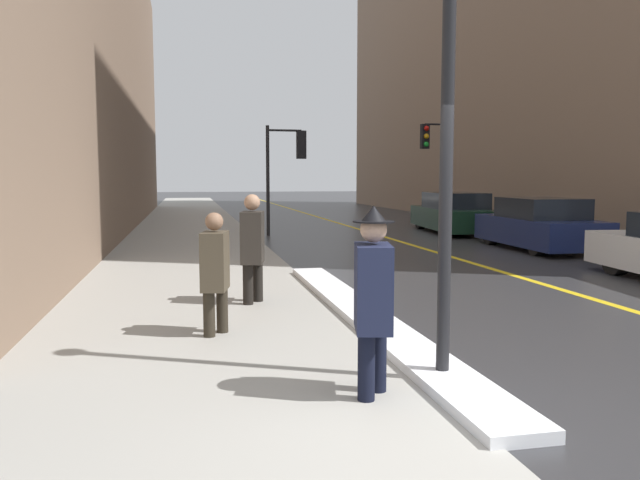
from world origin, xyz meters
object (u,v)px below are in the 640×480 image
at_px(pedestrian_trailing, 253,243).
at_px(lamp_post, 449,56).
at_px(parked_car_dark_green, 454,214).
at_px(pedestrian_nearside, 215,268).
at_px(traffic_light_near, 289,157).
at_px(traffic_light_far, 435,150).
at_px(pedestrian_in_fedora, 373,294).
at_px(parked_car_navy, 539,225).

bearing_deg(pedestrian_trailing, lamp_post, 30.95).
bearing_deg(parked_car_dark_green, pedestrian_nearside, 151.26).
xyz_separation_m(traffic_light_near, pedestrian_nearside, (-2.95, -12.70, -1.73)).
xyz_separation_m(traffic_light_far, parked_car_dark_green, (-0.12, -2.01, -2.24)).
xyz_separation_m(pedestrian_in_fedora, pedestrian_nearside, (-1.21, 2.39, -0.08)).
xyz_separation_m(traffic_light_near, pedestrian_trailing, (-2.32, -10.90, -1.64)).
bearing_deg(lamp_post, traffic_light_near, 86.21).
xyz_separation_m(pedestrian_trailing, parked_car_dark_green, (7.99, 10.72, -0.27)).
bearing_deg(parked_car_navy, pedestrian_nearside, 132.42).
distance_m(traffic_light_near, traffic_light_far, 6.08).
xyz_separation_m(traffic_light_far, pedestrian_in_fedora, (-7.53, -16.91, -1.98)).
distance_m(traffic_light_near, pedestrian_in_fedora, 15.28).
xyz_separation_m(pedestrian_nearside, parked_car_navy, (8.68, 7.30, -0.19)).
xyz_separation_m(traffic_light_far, parked_car_navy, (-0.06, -7.22, -2.25)).
distance_m(traffic_light_near, pedestrian_nearside, 13.15).
bearing_deg(parked_car_dark_green, parked_car_navy, -173.55).
relative_size(pedestrian_in_fedora, pedestrian_nearside, 1.12).
bearing_deg(pedestrian_in_fedora, parked_car_dark_green, 165.63).
distance_m(lamp_post, traffic_light_near, 14.85).
relative_size(pedestrian_in_fedora, parked_car_dark_green, 0.33).
relative_size(pedestrian_nearside, parked_car_dark_green, 0.30).
height_order(pedestrian_trailing, parked_car_navy, pedestrian_trailing).
height_order(traffic_light_near, pedestrian_in_fedora, traffic_light_near).
height_order(lamp_post, pedestrian_nearside, lamp_post).
bearing_deg(parked_car_dark_green, lamp_post, 161.35).
bearing_deg(parked_car_dark_green, pedestrian_in_fedora, 159.38).
bearing_deg(parked_car_navy, lamp_post, 146.85).
relative_size(lamp_post, pedestrian_trailing, 3.01).
xyz_separation_m(lamp_post, pedestrian_nearside, (-1.96, 2.12, -2.12)).
xyz_separation_m(lamp_post, parked_car_navy, (6.71, 9.42, -2.30)).
xyz_separation_m(traffic_light_near, parked_car_navy, (5.73, -5.40, -1.92)).
xyz_separation_m(pedestrian_in_fedora, pedestrian_trailing, (-0.58, 4.18, 0.01)).
height_order(lamp_post, pedestrian_in_fedora, lamp_post).
height_order(traffic_light_near, traffic_light_far, traffic_light_far).
height_order(traffic_light_far, pedestrian_nearside, traffic_light_far).
bearing_deg(traffic_light_far, lamp_post, 62.00).
bearing_deg(pedestrian_nearside, traffic_light_near, 179.02).
bearing_deg(pedestrian_in_fedora, pedestrian_nearside, -141.09).
bearing_deg(pedestrian_trailing, pedestrian_nearside, -7.19).
height_order(traffic_light_near, parked_car_dark_green, traffic_light_near).
relative_size(pedestrian_in_fedora, parked_car_navy, 0.39).
bearing_deg(parked_car_navy, parked_car_dark_green, 2.96).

